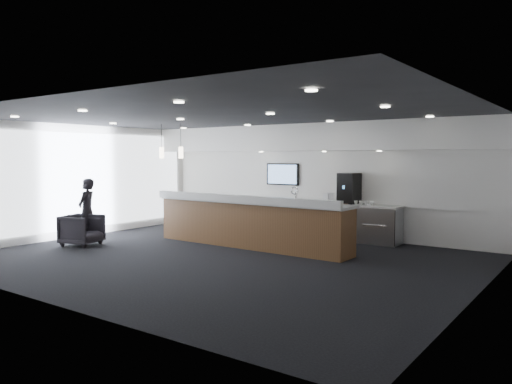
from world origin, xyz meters
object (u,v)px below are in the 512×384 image
Objects in this scene: coffee_machine at (349,188)px; lounge_guest at (87,210)px; armchair at (82,230)px; service_counter at (250,223)px.

lounge_guest is at bearing -137.55° from coffee_machine.
coffee_machine reaches higher than armchair.
service_counter is at bearing -73.50° from armchair.
service_counter is at bearing -119.44° from coffee_machine.
service_counter is at bearing 90.41° from lounge_guest.
armchair is at bearing -133.36° from coffee_machine.
service_counter is 4.07m from armchair.
coffee_machine reaches higher than service_counter.
service_counter is 6.77× the size of coffee_machine.
lounge_guest is (-5.25, -4.07, -0.54)m from coffee_machine.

